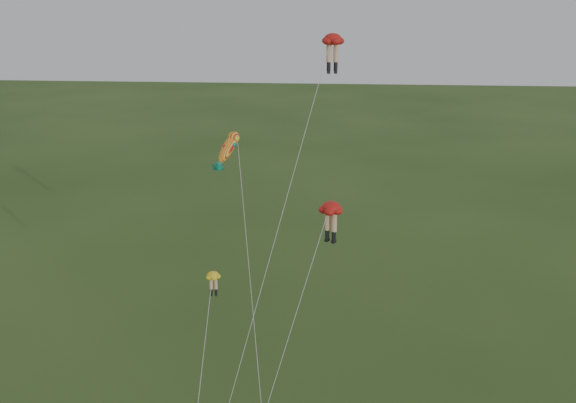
{
  "coord_description": "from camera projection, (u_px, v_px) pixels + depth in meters",
  "views": [
    {
      "loc": [
        4.93,
        -32.59,
        25.01
      ],
      "look_at": [
        1.87,
        6.0,
        12.25
      ],
      "focal_mm": 40.0,
      "sensor_mm": 36.0,
      "label": 1
    }
  ],
  "objects": [
    {
      "name": "fish_kite",
      "position": [
        228.0,
        149.0,
        44.7
      ],
      "size": [
        4.81,
        12.68,
        15.86
      ],
      "rotation": [
        0.84,
        0.0,
        -0.64
      ],
      "color": "yellow",
      "rests_on": "ground"
    },
    {
      "name": "legs_kite_red_mid",
      "position": [
        330.0,
        213.0,
        39.7
      ],
      "size": [
        5.24,
        8.99,
        12.63
      ],
      "rotation": [
        0.0,
        0.0,
        -0.52
      ],
      "color": "red",
      "rests_on": "ground"
    },
    {
      "name": "legs_kite_red_high",
      "position": [
        331.0,
        49.0,
        38.37
      ],
      "size": [
        6.91,
        8.71,
        22.61
      ],
      "rotation": [
        0.0,
        0.0,
        0.15
      ],
      "color": "red",
      "rests_on": "ground"
    },
    {
      "name": "legs_kite_yellow",
      "position": [
        212.0,
        285.0,
        38.94
      ],
      "size": [
        1.0,
        6.41,
        8.76
      ],
      "rotation": [
        0.0,
        0.0,
        0.06
      ],
      "color": "yellow",
      "rests_on": "ground"
    }
  ]
}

